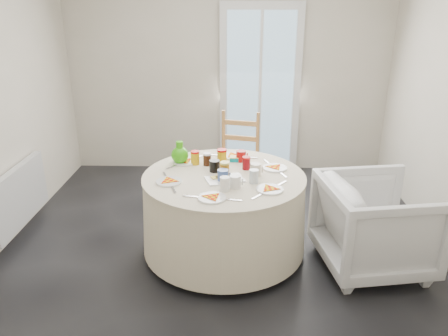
{
  "coord_description": "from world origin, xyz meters",
  "views": [
    {
      "loc": [
        0.11,
        -3.5,
        2.13
      ],
      "look_at": [
        0.01,
        -0.09,
        0.8
      ],
      "focal_mm": 35.0,
      "sensor_mm": 36.0,
      "label": 1
    }
  ],
  "objects_px": {
    "armchair": "(375,225)",
    "table": "(224,213)",
    "green_pitcher": "(180,149)",
    "wooden_chair": "(236,163)",
    "radiator": "(19,196)"
  },
  "relations": [
    {
      "from": "table",
      "to": "green_pitcher",
      "type": "bearing_deg",
      "value": 145.42
    },
    {
      "from": "radiator",
      "to": "wooden_chair",
      "type": "relative_size",
      "value": 1.0
    },
    {
      "from": "armchair",
      "to": "green_pitcher",
      "type": "height_order",
      "value": "green_pitcher"
    },
    {
      "from": "radiator",
      "to": "armchair",
      "type": "relative_size",
      "value": 1.16
    },
    {
      "from": "armchair",
      "to": "table",
      "type": "bearing_deg",
      "value": 71.68
    },
    {
      "from": "table",
      "to": "wooden_chair",
      "type": "distance_m",
      "value": 1.01
    },
    {
      "from": "wooden_chair",
      "to": "armchair",
      "type": "distance_m",
      "value": 1.67
    },
    {
      "from": "radiator",
      "to": "armchair",
      "type": "bearing_deg",
      "value": -8.77
    },
    {
      "from": "radiator",
      "to": "green_pitcher",
      "type": "bearing_deg",
      "value": -0.45
    },
    {
      "from": "armchair",
      "to": "green_pitcher",
      "type": "bearing_deg",
      "value": 64.65
    },
    {
      "from": "wooden_chair",
      "to": "green_pitcher",
      "type": "bearing_deg",
      "value": -111.23
    },
    {
      "from": "table",
      "to": "wooden_chair",
      "type": "xyz_separation_m",
      "value": [
        0.1,
        1.0,
        0.09
      ]
    },
    {
      "from": "table",
      "to": "armchair",
      "type": "height_order",
      "value": "armchair"
    },
    {
      "from": "armchair",
      "to": "wooden_chair",
      "type": "bearing_deg",
      "value": 34.46
    },
    {
      "from": "radiator",
      "to": "green_pitcher",
      "type": "distance_m",
      "value": 1.62
    }
  ]
}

